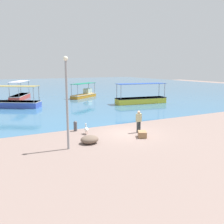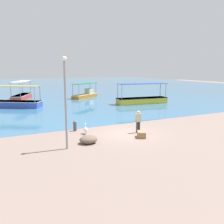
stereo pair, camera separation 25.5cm
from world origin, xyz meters
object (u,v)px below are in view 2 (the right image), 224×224
Objects in this scene: fishing_boat_center at (22,96)px; lamp_post at (66,98)px; fishing_boat_outer at (142,99)px; fisherman_standing at (138,121)px; pelican at (86,129)px; fishing_boat_near_left at (86,94)px; fishing_boat_near_right at (15,103)px; mooring_bollard at (75,125)px; cargo_crate at (141,134)px; glass_bottle at (138,124)px; net_pile at (89,139)px.

lamp_post is at bearing -91.43° from fishing_boat_center.
fisherman_standing is (-8.78, -12.77, 0.34)m from fishing_boat_outer.
pelican is at bearing 158.96° from fisherman_standing.
fishing_boat_near_left is 22.57m from pelican.
fishing_boat_near_right reaches higher than mooring_bollard.
fishing_boat_center is (-9.57, 2.41, -0.00)m from fishing_boat_near_left.
cargo_crate is (3.62, -3.86, -0.21)m from mooring_bollard.
fishing_boat_near_right reaches higher than glass_bottle.
pelican reaches higher than net_pile.
lamp_post is (1.05, -18.48, 2.58)m from fishing_boat_near_right.
mooring_bollard is at bearing 172.20° from glass_bottle.
mooring_bollard is (-12.87, -10.09, -0.14)m from fishing_boat_outer.
cargo_crate is (4.77, -26.11, -0.33)m from fishing_boat_center.
fishing_boat_outer is 20.46m from lamp_post.
cargo_crate is (3.21, -2.60, -0.16)m from pelican.
fishing_boat_near_right is 23.58× the size of glass_bottle.
fishing_boat_near_left reaches higher than mooring_bollard.
fishing_boat_near_left is 6.55× the size of pelican.
fishing_boat_outer is 15.50m from fisherman_standing.
fisherman_standing is 1.45m from cargo_crate.
net_pile is (0.92, -25.73, -0.28)m from fishing_boat_center.
fishing_boat_near_right is 16.14m from pelican.
fishing_boat_near_left is at bearing 69.65° from net_pile.
fishing_boat_near_left is at bearing 25.17° from fishing_boat_near_right.
fishing_boat_near_left is 10.73m from fishing_boat_outer.
fishing_boat_outer is 1.13× the size of fishing_boat_near_right.
lamp_post is 4.61× the size of net_pile.
pelican reaches higher than cargo_crate.
fisherman_standing is at bearing -124.51° from fishing_boat_outer.
pelican is (-8.00, -21.11, -0.17)m from fishing_boat_near_left.
glass_bottle is at bearing 23.93° from lamp_post.
fishing_boat_near_right reaches higher than cargo_crate.
fishing_boat_center is (-14.03, 12.16, -0.02)m from fishing_boat_outer.
pelican is at bearing -71.68° from mooring_bollard.
mooring_bollard is at bearing -112.97° from fishing_boat_near_left.
glass_bottle is (8.23, -15.29, -0.44)m from fishing_boat_near_right.
lamp_post is at bearing -114.74° from mooring_bollard.
fishing_boat_near_right is 18.68m from lamp_post.
fishing_boat_near_right reaches higher than fishing_boat_near_left.
fishing_boat_near_left is at bearing 67.03° from mooring_bollard.
net_pile is at bearing -81.72° from fishing_boat_near_right.
fishing_boat_outer is at bearing 38.10° from mooring_bollard.
pelican is at bearing -86.18° from fishing_boat_center.
fishing_boat_near_left is at bearing 66.73° from lamp_post.
fishing_boat_near_left is at bearing 114.56° from fishing_boat_outer.
pelican is (1.57, -23.51, -0.17)m from fishing_boat_center.
fishing_boat_near_left is at bearing -14.11° from fishing_boat_center.
mooring_bollard is 2.97× the size of glass_bottle.
fishing_boat_center is at bearing 100.36° from cargo_crate.
lamp_post is 20.49× the size of glass_bottle.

